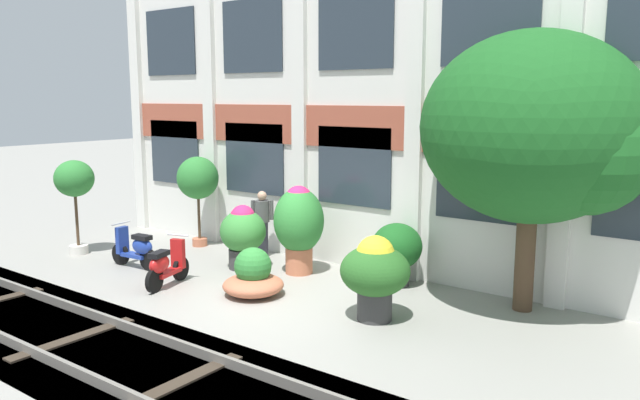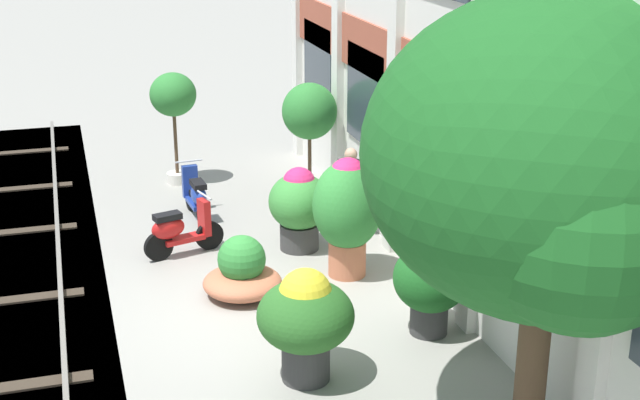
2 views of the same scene
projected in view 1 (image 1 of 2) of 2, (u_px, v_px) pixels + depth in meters
The scene contains 14 objects.
ground_plane at pixel (266, 301), 11.52m from camera, with size 80.00×80.00×0.00m, color gray.
apartment_facade at pixel (361, 107), 13.42m from camera, with size 14.94×0.64×7.04m.
rail_tracks at pixel (120, 367), 9.04m from camera, with size 22.58×2.80×0.43m.
broadleaf_tree at pixel (532, 133), 10.56m from camera, with size 3.96×3.78×4.86m.
potted_plant_low_pan at pixel (74, 183), 14.72m from camera, with size 0.92×0.92×2.26m.
potted_plant_glazed_jar at pixel (243, 233), 13.63m from camera, with size 1.01×1.01×1.41m.
potted_plant_wide_bowl at pixel (253, 277), 11.83m from camera, with size 1.17×1.17×0.93m.
potted_plant_fluted_column at pixel (375, 272), 10.44m from camera, with size 1.18×1.18×1.46m.
potted_plant_stone_basin at pixel (397, 249), 12.37m from camera, with size 1.01×1.01×1.27m.
potted_plant_tall_urn at pixel (198, 180), 15.53m from camera, with size 1.03×1.03×2.27m.
potted_plant_ribbed_drum at pixel (299, 222), 13.20m from camera, with size 1.07×1.07×1.89m.
scooter_near_curb at pixel (166, 266), 12.32m from camera, with size 0.63×1.35×0.98m.
scooter_second_parked at pixel (136, 249), 13.69m from camera, with size 1.38×0.50×0.98m.
resident_by_doorway at pixel (262, 222), 14.60m from camera, with size 0.45×0.35×1.57m.
Camera 1 is at (7.42, -8.25, 3.74)m, focal length 35.00 mm.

